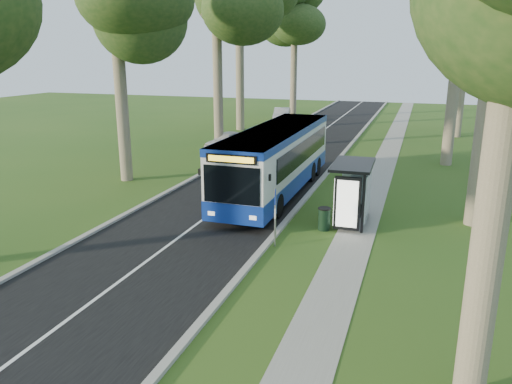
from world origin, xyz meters
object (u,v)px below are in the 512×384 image
bus (276,160)px  car_white (227,141)px  litter_bin (324,219)px  car_silver (282,115)px  bus_stop_sign (275,210)px  bus_shelter (354,184)px

bus → car_white: size_ratio=3.12×
litter_bin → car_silver: size_ratio=0.21×
litter_bin → car_silver: (-10.40, 30.87, 0.26)m
bus → litter_bin: (3.40, -4.73, -1.25)m
bus → litter_bin: bearing=-54.1°
car_white → bus_stop_sign: bearing=-48.6°
car_white → car_silver: size_ratio=0.90×
bus → car_white: bus is taller
car_silver → car_white: bearing=-100.3°
bus_stop_sign → car_white: bearing=105.7°
bus_stop_sign → bus_shelter: bus_shelter is taller
litter_bin → car_white: (-10.18, 14.92, 0.21)m
litter_bin → car_white: size_ratio=0.23×
bus → car_white: 12.28m
bus → car_silver: size_ratio=2.82×
bus_stop_sign → car_silver: size_ratio=0.50×
bus → bus_stop_sign: size_ratio=5.59×
bus_shelter → litter_bin: size_ratio=3.24×
bus → bus_shelter: (4.42, -3.83, 0.08)m
bus_shelter → litter_bin: bearing=-139.8°
car_white → bus: bearing=-41.9°
bus_shelter → car_white: bearing=127.3°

